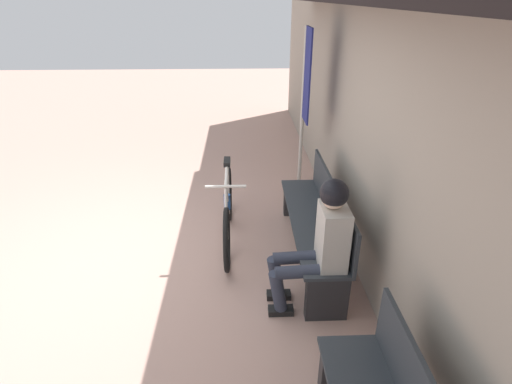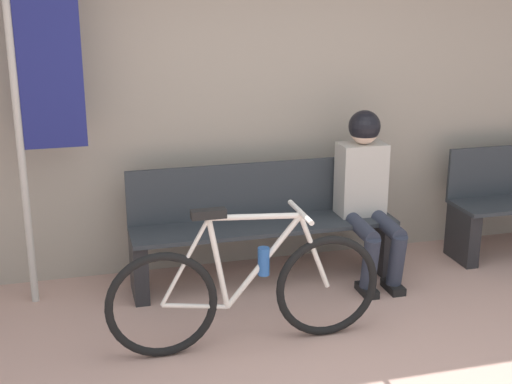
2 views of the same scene
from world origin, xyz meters
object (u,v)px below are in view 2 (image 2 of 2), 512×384
object	(u,v)px
bicycle	(247,290)
banner_pole	(38,95)
park_bench_near	(263,226)
person_seated	(366,185)

from	to	relation	value
bicycle	banner_pole	xyz separation A→B (m)	(-1.12, 0.96, 1.06)
park_bench_near	banner_pole	bearing A→B (deg)	178.06
park_bench_near	person_seated	xyz separation A→B (m)	(0.74, -0.12, 0.29)
person_seated	banner_pole	size ratio (longest dim) A/B	0.57
park_bench_near	bicycle	size ratio (longest dim) A/B	1.14
bicycle	person_seated	world-z (taller)	person_seated
bicycle	park_bench_near	bearing A→B (deg)	69.21
person_seated	banner_pole	bearing A→B (deg)	175.65
banner_pole	person_seated	bearing A→B (deg)	-4.35
bicycle	person_seated	xyz separation A→B (m)	(1.09, 0.79, 0.34)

